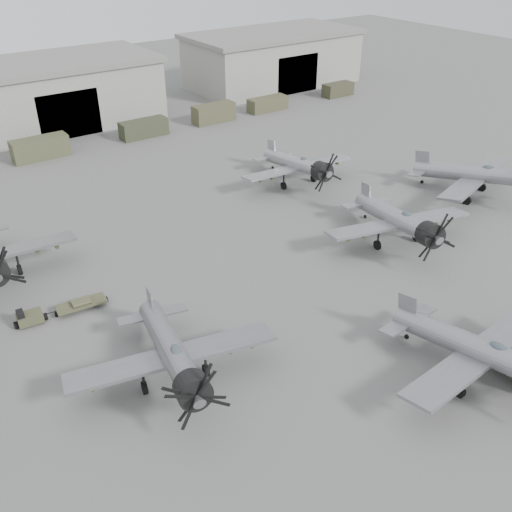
{
  "coord_description": "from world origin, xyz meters",
  "views": [
    {
      "loc": [
        -22.31,
        -18.3,
        25.38
      ],
      "look_at": [
        -0.29,
        12.79,
        2.5
      ],
      "focal_mm": 40.0,
      "sensor_mm": 36.0,
      "label": 1
    }
  ],
  "objects": [
    {
      "name": "ground",
      "position": [
        0.0,
        0.0,
        0.0
      ],
      "size": [
        220.0,
        220.0,
        0.0
      ],
      "primitive_type": "plane",
      "color": "#555552",
      "rests_on": "ground"
    },
    {
      "name": "hangar_center",
      "position": [
        0.0,
        61.96,
        4.37
      ],
      "size": [
        29.0,
        14.8,
        8.7
      ],
      "color": "#9FA096",
      "rests_on": "ground"
    },
    {
      "name": "hangar_right",
      "position": [
        38.0,
        61.96,
        4.37
      ],
      "size": [
        29.0,
        14.8,
        8.7
      ],
      "color": "#9FA096",
      "rests_on": "ground"
    },
    {
      "name": "support_truck_3",
      "position": [
        -5.74,
        50.0,
        1.28
      ],
      "size": [
        6.65,
        2.2,
        2.56
      ],
      "primitive_type": "cube",
      "color": "#46482F",
      "rests_on": "ground"
    },
    {
      "name": "support_truck_4",
      "position": [
        7.87,
        50.0,
        1.11
      ],
      "size": [
        6.31,
        2.2,
        2.23
      ],
      "primitive_type": "cube",
      "color": "#343925",
      "rests_on": "ground"
    },
    {
      "name": "support_truck_5",
      "position": [
        18.73,
        50.0,
        1.26
      ],
      "size": [
        6.16,
        2.2,
        2.53
      ],
      "primitive_type": "cube",
      "color": "#46462E",
      "rests_on": "ground"
    },
    {
      "name": "support_truck_6",
      "position": [
        28.19,
        50.0,
        0.99
      ],
      "size": [
        6.21,
        2.2,
        1.98
      ],
      "primitive_type": "cube",
      "color": "#46462E",
      "rests_on": "ground"
    },
    {
      "name": "support_truck_7",
      "position": [
        42.33,
        50.0,
        1.01
      ],
      "size": [
        5.17,
        2.2,
        2.02
      ],
      "primitive_type": "cube",
      "color": "#383925",
      "rests_on": "ground"
    },
    {
      "name": "aircraft_near_1",
      "position": [
        4.6,
        -4.59,
        2.4
      ],
      "size": [
        13.24,
        11.92,
        5.29
      ],
      "rotation": [
        0.0,
        0.0,
        0.07
      ],
      "color": "gray",
      "rests_on": "ground"
    },
    {
      "name": "aircraft_mid_1",
      "position": [
        -11.05,
        6.22,
        2.4
      ],
      "size": [
        13.3,
        11.97,
        5.28
      ],
      "rotation": [
        0.0,
        0.0,
        -0.22
      ],
      "color": "gray",
      "rests_on": "ground"
    },
    {
      "name": "aircraft_mid_2",
      "position": [
        13.49,
        10.37,
        2.46
      ],
      "size": [
        13.56,
        12.21,
        5.4
      ],
      "rotation": [
        0.0,
        0.0,
        -0.25
      ],
      "color": "#909398",
      "rests_on": "ground"
    },
    {
      "name": "aircraft_mid_3",
      "position": [
        27.64,
        12.62,
        2.56
      ],
      "size": [
        14.08,
        12.67,
        5.62
      ],
      "rotation": [
        0.0,
        0.0,
        0.28
      ],
      "color": "gray",
      "rests_on": "ground"
    },
    {
      "name": "aircraft_far_1",
      "position": [
        14.6,
        25.64,
        2.37
      ],
      "size": [
        13.09,
        11.78,
        5.21
      ],
      "rotation": [
        0.0,
        0.0,
        -0.09
      ],
      "color": "#9B9EA4",
      "rests_on": "ground"
    },
    {
      "name": "tug_trailer",
      "position": [
        -15.24,
        17.7,
        0.48
      ],
      "size": [
        6.45,
        1.8,
        1.28
      ],
      "rotation": [
        0.0,
        0.0,
        -0.1
      ],
      "color": "#45472E",
      "rests_on": "ground"
    }
  ]
}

